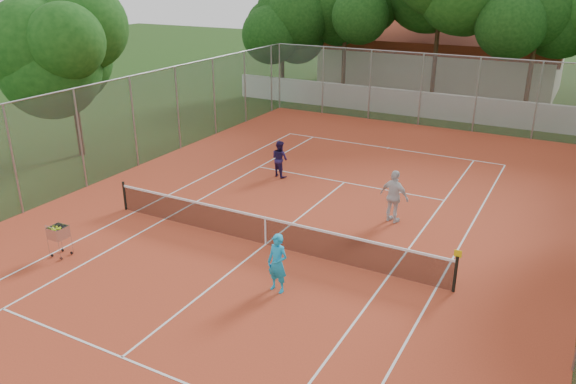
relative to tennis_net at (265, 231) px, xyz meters
The scene contains 12 objects.
ground 0.51m from the tennis_net, ahead, with size 120.00×120.00×0.00m, color #18340E.
court_pad 0.50m from the tennis_net, ahead, with size 18.00×34.00×0.02m, color #B23F22.
court_lines 0.49m from the tennis_net, ahead, with size 10.98×23.78×0.01m, color white.
tennis_net is the anchor object (origin of this frame).
perimeter_fence 1.49m from the tennis_net, ahead, with size 18.00×34.00×4.00m, color slate.
boundary_wall 19.00m from the tennis_net, 90.00° to the left, with size 26.00×0.30×1.50m, color white.
clubhouse 29.12m from the tennis_net, 93.95° to the left, with size 16.40×9.00×4.40m, color beige.
tropical_trees 22.45m from the tennis_net, 90.00° to the left, with size 29.00×19.00×10.00m, color black.
player_near 2.82m from the tennis_net, 52.68° to the right, with size 0.61×0.40×1.68m, color #1AA6E2.
player_far_left 6.42m from the tennis_net, 115.14° to the left, with size 0.76×0.59×1.56m, color #24194D.
player_far_right 4.72m from the tennis_net, 50.44° to the left, with size 1.10×0.46×1.87m, color silver.
ball_hopper 6.26m from the tennis_net, 144.51° to the right, with size 0.52×0.52×1.08m, color #B4B5BB.
Camera 1 is at (8.26, -13.76, 8.16)m, focal length 35.00 mm.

